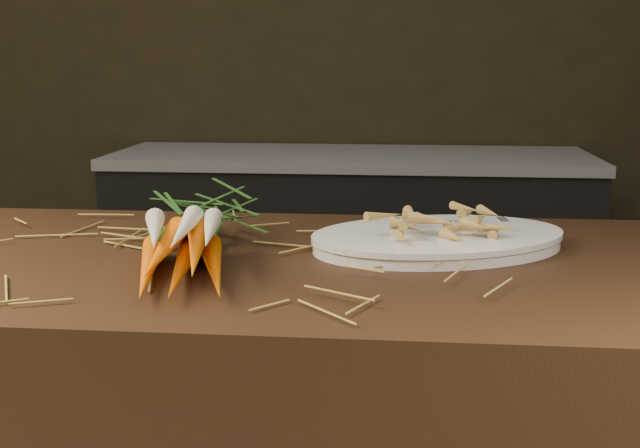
{
  "coord_description": "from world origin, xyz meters",
  "views": [
    {
      "loc": [
        0.49,
        -0.88,
        1.2
      ],
      "look_at": [
        0.37,
        0.27,
        0.96
      ],
      "focal_mm": 45.0,
      "sensor_mm": 36.0,
      "label": 1
    }
  ],
  "objects": [
    {
      "name": "back_counter",
      "position": [
        0.3,
        2.18,
        0.42
      ],
      "size": [
        1.82,
        0.62,
        0.84
      ],
      "color": "black",
      "rests_on": "ground"
    },
    {
      "name": "straw_bedding",
      "position": [
        0.0,
        0.3,
        0.91
      ],
      "size": [
        1.4,
        0.6,
        0.02
      ],
      "primitive_type": null,
      "color": "olive",
      "rests_on": "main_counter"
    },
    {
      "name": "root_veg_bunch",
      "position": [
        0.17,
        0.3,
        0.95
      ],
      "size": [
        0.25,
        0.52,
        0.09
      ],
      "rotation": [
        0.0,
        0.0,
        0.17
      ],
      "color": "#CE4800",
      "rests_on": "main_counter"
    },
    {
      "name": "serving_platter",
      "position": [
        0.55,
        0.38,
        0.91
      ],
      "size": [
        0.48,
        0.41,
        0.02
      ],
      "primitive_type": null,
      "rotation": [
        0.0,
        0.0,
        0.38
      ],
      "color": "white",
      "rests_on": "main_counter"
    },
    {
      "name": "roasted_veg_heap",
      "position": [
        0.55,
        0.38,
        0.94
      ],
      "size": [
        0.24,
        0.21,
        0.05
      ],
      "primitive_type": null,
      "rotation": [
        0.0,
        0.0,
        0.38
      ],
      "color": "#BA9043",
      "rests_on": "serving_platter"
    },
    {
      "name": "serving_fork",
      "position": [
        0.69,
        0.42,
        0.92
      ],
      "size": [
        0.03,
        0.16,
        0.0
      ],
      "primitive_type": "cube",
      "rotation": [
        0.0,
        0.0,
        0.12
      ],
      "color": "silver",
      "rests_on": "serving_platter"
    }
  ]
}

